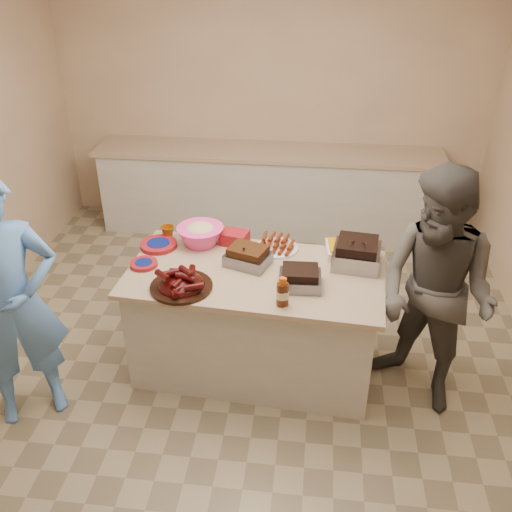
# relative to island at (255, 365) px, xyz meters

# --- Properties ---
(room) EXTENTS (4.50, 5.00, 2.70)m
(room) POSITION_rel_island_xyz_m (-0.13, 0.09, 0.00)
(room) COLOR #D1AF8B
(room) RESTS_ON ground
(back_counter) EXTENTS (3.60, 0.64, 0.90)m
(back_counter) POSITION_rel_island_xyz_m (-0.13, 2.29, 0.45)
(back_counter) COLOR beige
(back_counter) RESTS_ON ground
(island) EXTENTS (1.83, 1.06, 0.84)m
(island) POSITION_rel_island_xyz_m (0.00, 0.00, 0.00)
(island) COLOR beige
(island) RESTS_ON ground
(rib_platter) EXTENTS (0.45, 0.45, 0.17)m
(rib_platter) POSITION_rel_island_xyz_m (-0.46, -0.25, 0.84)
(rib_platter) COLOR #3E0606
(rib_platter) RESTS_ON island
(pulled_pork_tray) EXTENTS (0.35, 0.31, 0.09)m
(pulled_pork_tray) POSITION_rel_island_xyz_m (-0.06, 0.09, 0.84)
(pulled_pork_tray) COLOR #47230F
(pulled_pork_tray) RESTS_ON island
(brisket_tray) EXTENTS (0.29, 0.24, 0.08)m
(brisket_tray) POSITION_rel_island_xyz_m (0.31, -0.14, 0.84)
(brisket_tray) COLOR black
(brisket_tray) RESTS_ON island
(roasting_pan) EXTENTS (0.36, 0.36, 0.13)m
(roasting_pan) POSITION_rel_island_xyz_m (0.69, 0.18, 0.84)
(roasting_pan) COLOR gray
(roasting_pan) RESTS_ON island
(coleslaw_bowl) EXTENTS (0.38, 0.38, 0.24)m
(coleslaw_bowl) POSITION_rel_island_xyz_m (-0.45, 0.35, 0.84)
(coleslaw_bowl) COLOR #FF419D
(coleslaw_bowl) RESTS_ON island
(sausage_plate) EXTENTS (0.36, 0.36, 0.05)m
(sausage_plate) POSITION_rel_island_xyz_m (0.12, 0.34, 0.84)
(sausage_plate) COLOR silver
(sausage_plate) RESTS_ON island
(mac_cheese_dish) EXTENTS (0.35, 0.27, 0.09)m
(mac_cheese_dish) POSITION_rel_island_xyz_m (0.65, 0.32, 0.84)
(mac_cheese_dish) COLOR #E19A03
(mac_cheese_dish) RESTS_ON island
(bbq_bottle_a) EXTENTS (0.07, 0.07, 0.20)m
(bbq_bottle_a) POSITION_rel_island_xyz_m (0.22, -0.37, 0.84)
(bbq_bottle_a) COLOR #451D0D
(bbq_bottle_a) RESTS_ON island
(bbq_bottle_b) EXTENTS (0.07, 0.07, 0.20)m
(bbq_bottle_b) POSITION_rel_island_xyz_m (0.21, -0.37, 0.84)
(bbq_bottle_b) COLOR #451D0D
(bbq_bottle_b) RESTS_ON island
(mustard_bottle) EXTENTS (0.05, 0.05, 0.13)m
(mustard_bottle) POSITION_rel_island_xyz_m (-0.17, 0.19, 0.84)
(mustard_bottle) COLOR #DAA207
(mustard_bottle) RESTS_ON island
(sauce_bowl) EXTENTS (0.14, 0.05, 0.14)m
(sauce_bowl) POSITION_rel_island_xyz_m (0.03, 0.15, 0.84)
(sauce_bowl) COLOR silver
(sauce_bowl) RESTS_ON island
(plate_stack_large) EXTENTS (0.29, 0.29, 0.03)m
(plate_stack_large) POSITION_rel_island_xyz_m (-0.76, 0.27, 0.84)
(plate_stack_large) COLOR maroon
(plate_stack_large) RESTS_ON island
(plate_stack_small) EXTENTS (0.21, 0.21, 0.03)m
(plate_stack_small) POSITION_rel_island_xyz_m (-0.79, -0.00, 0.84)
(plate_stack_small) COLOR maroon
(plate_stack_small) RESTS_ON island
(plastic_cup) EXTENTS (0.11, 0.10, 0.10)m
(plastic_cup) POSITION_rel_island_xyz_m (-0.72, 0.43, 0.84)
(plastic_cup) COLOR #884308
(plastic_cup) RESTS_ON island
(basket_stack) EXTENTS (0.23, 0.19, 0.10)m
(basket_stack) POSITION_rel_island_xyz_m (-0.20, 0.39, 0.84)
(basket_stack) COLOR maroon
(basket_stack) RESTS_ON island
(guest_blue) EXTENTS (1.45, 1.82, 0.42)m
(guest_blue) POSITION_rel_island_xyz_m (-1.46, -0.60, 0.00)
(guest_blue) COLOR #548AD6
(guest_blue) RESTS_ON ground
(guest_gray) EXTENTS (1.78, 1.82, 0.65)m
(guest_gray) POSITION_rel_island_xyz_m (1.19, -0.17, 0.00)
(guest_gray) COLOR #4F4C47
(guest_gray) RESTS_ON ground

